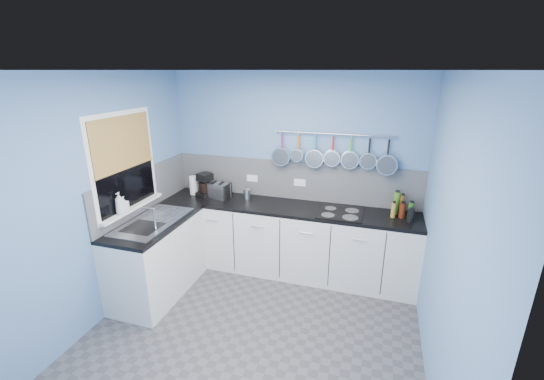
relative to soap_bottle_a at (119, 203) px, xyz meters
The scene contains 42 objects.
floor 1.93m from the soap_bottle_a, ahead, with size 3.20×3.00×0.02m, color #47474C.
ceiling 2.04m from the soap_bottle_a, ahead, with size 3.20×3.00×0.02m, color white.
wall_back 2.09m from the soap_bottle_a, 42.90° to the left, with size 3.20×0.02×2.50m, color #587FB3.
wall_front 2.21m from the soap_bottle_a, 46.25° to the right, with size 3.20×0.02×2.50m, color #587FB3.
wall_left 0.14m from the soap_bottle_a, 132.22° to the right, with size 0.02×3.00×2.50m, color #587FB3.
wall_right 3.14m from the soap_bottle_a, ahead, with size 0.02×3.00×2.50m, color #587FB3.
backsplash_back 2.07m from the soap_bottle_a, 42.46° to the left, with size 3.20×0.02×0.50m, color gray.
backsplash_left 0.52m from the soap_bottle_a, 96.46° to the left, with size 0.02×1.80×0.50m, color gray.
cabinet_run_back 2.03m from the soap_bottle_a, 36.01° to the left, with size 3.20×0.60×0.86m, color silver.
worktop_back 1.91m from the soap_bottle_a, 36.01° to the left, with size 3.20×0.60×0.04m, color black.
cabinet_run_left 0.80m from the soap_bottle_a, 42.65° to the left, with size 0.60×1.20×0.86m, color silver.
worktop_left 0.43m from the soap_bottle_a, 42.65° to the left, with size 0.60×1.20×0.04m, color black.
window_frame 0.44m from the soap_bottle_a, 101.99° to the left, with size 0.01×1.00×1.10m, color white.
window_glass 0.44m from the soap_bottle_a, 100.69° to the left, with size 0.01×0.90×1.00m, color black.
bamboo_blind 0.64m from the soap_bottle_a, 98.59° to the left, with size 0.01×0.90×0.55m, color olive.
window_sill 0.25m from the soap_bottle_a, 95.39° to the left, with size 0.10×0.98×0.03m, color white.
sink_unit 0.41m from the soap_bottle_a, 42.65° to the left, with size 0.50×0.95×0.01m, color silver.
mixer_tap 0.42m from the soap_bottle_a, ahead, with size 0.12×0.08×0.26m, color silver, non-canonical shape.
socket_left 1.70m from the soap_bottle_a, 54.75° to the left, with size 0.15×0.01×0.09m, color white.
socket_right 2.14m from the soap_bottle_a, 40.39° to the left, with size 0.15×0.01×0.09m, color white.
pot_rail 2.52m from the soap_bottle_a, 33.86° to the left, with size 0.02×0.02×1.45m, color silver.
soap_bottle_a is the anchor object (origin of this frame).
soap_bottle_b 0.07m from the soap_bottle_a, 90.00° to the left, with size 0.08×0.08×0.17m, color white.
paper_towel 1.20m from the soap_bottle_a, 79.76° to the left, with size 0.11×0.11×0.25m, color white.
coffee_maker 1.21m from the soap_bottle_a, 70.77° to the left, with size 0.18×0.19×0.31m, color black, non-canonical shape.
toaster 1.30m from the soap_bottle_a, 63.14° to the left, with size 0.30×0.17×0.20m, color silver.
canister 1.56m from the soap_bottle_a, 51.36° to the left, with size 0.09×0.09×0.13m, color silver.
hob 2.45m from the soap_bottle_a, 25.62° to the left, with size 0.53×0.46×0.01m, color black.
pan_0 1.98m from the soap_bottle_a, 44.10° to the left, with size 0.24×0.08×0.43m, color silver, non-canonical shape.
pan_1 2.14m from the soap_bottle_a, 40.08° to the left, with size 0.16×0.11×0.35m, color silver, non-canonical shape.
pan_2 2.30m from the soap_bottle_a, 36.63° to the left, with size 0.23×0.07×0.42m, color silver, non-canonical shape.
pan_3 2.47m from the soap_bottle_a, 33.66° to the left, with size 0.20×0.07×0.39m, color silver, non-canonical shape.
pan_4 2.65m from the soap_bottle_a, 31.09° to the left, with size 0.21×0.06×0.40m, color silver, non-canonical shape.
pan_5 2.83m from the soap_bottle_a, 28.86° to the left, with size 0.20×0.07×0.39m, color silver, non-canonical shape.
pan_6 3.01m from the soap_bottle_a, 26.90° to the left, with size 0.24×0.12×0.43m, color silver, non-canonical shape.
condiment_0 3.23m from the soap_bottle_a, 22.28° to the left, with size 0.06×0.06×0.15m, color black.
condiment_1 3.13m from the soap_bottle_a, 23.25° to the left, with size 0.05×0.05×0.24m, color brown.
condiment_2 3.08m from the soap_bottle_a, 23.80° to the left, with size 0.07×0.07×0.27m, color #3F721E.
condiment_3 3.18m from the soap_bottle_a, 20.73° to the left, with size 0.06×0.06×0.20m, color #265919.
condiment_4 3.11m from the soap_bottle_a, 21.67° to the left, with size 0.07×0.07×0.17m, color #4C190C.
condiment_5 3.01m from the soap_bottle_a, 22.00° to the left, with size 0.05×0.05×0.18m, color olive.
condiment_6 3.15m from the soap_bottle_a, 19.28° to the left, with size 0.07×0.07×0.15m, color black.
Camera 1 is at (1.03, -2.77, 2.50)m, focal length 23.39 mm.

